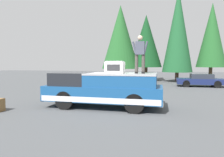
% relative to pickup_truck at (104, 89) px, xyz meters
% --- Properties ---
extents(ground_plane, '(90.00, 90.00, 0.00)m').
position_rel_pickup_truck_xyz_m(ground_plane, '(0.40, -0.23, -0.87)').
color(ground_plane, '#4C4F51').
extents(pickup_truck, '(2.01, 5.54, 1.65)m').
position_rel_pickup_truck_xyz_m(pickup_truck, '(0.00, 0.00, 0.00)').
color(pickup_truck, navy).
rests_on(pickup_truck, ground).
extents(compressor_unit, '(0.65, 0.84, 0.56)m').
position_rel_pickup_truck_xyz_m(compressor_unit, '(-0.19, -0.60, 1.05)').
color(compressor_unit, white).
rests_on(compressor_unit, pickup_truck).
extents(person_on_truck_bed, '(0.29, 0.72, 1.69)m').
position_rel_pickup_truck_xyz_m(person_on_truck_bed, '(-0.13, -1.73, 1.68)').
color(person_on_truck_bed, '#423D38').
rests_on(person_on_truck_bed, pickup_truck).
extents(parked_car_navy, '(1.64, 4.10, 1.16)m').
position_rel_pickup_truck_xyz_m(parked_car_navy, '(10.39, -6.19, -0.29)').
color(parked_car_navy, navy).
rests_on(parked_car_navy, ground).
extents(conifer_far_left, '(3.23, 3.23, 8.96)m').
position_rel_pickup_truck_xyz_m(conifer_far_left, '(15.96, -8.25, 4.44)').
color(conifer_far_left, '#4C3826').
rests_on(conifer_far_left, ground).
extents(conifer_left, '(3.39, 3.39, 10.61)m').
position_rel_pickup_truck_xyz_m(conifer_left, '(15.26, -4.50, 4.98)').
color(conifer_left, '#4C3826').
rests_on(conifer_left, ground).
extents(conifer_center_left, '(3.85, 3.85, 7.98)m').
position_rel_pickup_truck_xyz_m(conifer_center_left, '(15.84, -0.87, 3.94)').
color(conifer_center_left, '#4C3826').
rests_on(conifer_center_left, ground).
extents(conifer_center_right, '(4.50, 4.50, 9.15)m').
position_rel_pickup_truck_xyz_m(conifer_center_right, '(15.18, 2.18, 4.43)').
color(conifer_center_right, '#4C3826').
rests_on(conifer_center_right, ground).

